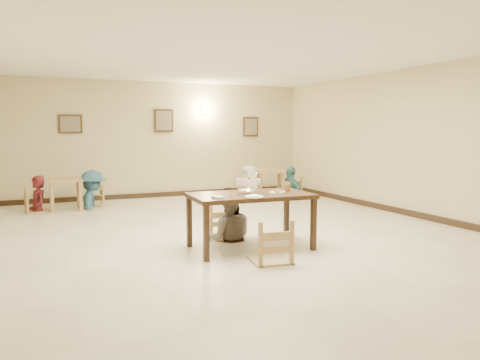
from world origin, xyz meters
name	(u,v)px	position (x,y,z in m)	size (l,w,h in m)	color
floor	(234,235)	(0.00, 0.00, 0.00)	(10.00, 10.00, 0.00)	beige
ceiling	(234,52)	(0.00, 0.00, 3.00)	(10.00, 10.00, 0.00)	white
wall_back	(160,140)	(0.00, 5.00, 1.50)	(10.00, 10.00, 0.00)	beige
wall_right	(420,143)	(4.00, 0.00, 1.50)	(10.00, 10.00, 0.00)	beige
baseboard_back	(161,194)	(0.00, 4.97, 0.06)	(8.00, 0.06, 0.12)	black
baseboard_right	(416,214)	(3.97, 0.00, 0.06)	(0.06, 10.00, 0.12)	black
picture_a	(70,124)	(-2.20, 4.96, 1.90)	(0.55, 0.04, 0.45)	#382815
picture_b	(164,121)	(0.10, 4.96, 2.00)	(0.50, 0.04, 0.60)	#382815
picture_c	(251,127)	(2.60, 4.96, 1.85)	(0.45, 0.04, 0.55)	#382815
wall_sconce	(204,110)	(1.20, 4.96, 2.30)	(0.16, 0.05, 0.22)	#FFD88C
main_table	(250,199)	(-0.13, -0.93, 0.74)	(1.78, 1.05, 0.82)	#382316
chair_far	(226,209)	(-0.20, -0.15, 0.48)	(0.45, 0.45, 0.96)	tan
chair_near	(270,221)	(-0.18, -1.67, 0.55)	(0.51, 0.51, 1.10)	tan
main_diner	(228,188)	(-0.20, -0.24, 0.83)	(0.81, 0.63, 1.67)	gray
curry_warmer	(248,182)	(-0.18, -0.97, 1.00)	(0.38, 0.34, 0.31)	silver
rice_plate_far	(246,191)	(-0.08, -0.68, 0.83)	(0.26, 0.26, 0.06)	white
rice_plate_near	(254,196)	(-0.25, -1.31, 0.83)	(0.26, 0.26, 0.06)	white
fried_plate	(277,192)	(0.25, -1.05, 0.84)	(0.26, 0.26, 0.06)	white
chili_dish	(232,195)	(-0.45, -1.00, 0.83)	(0.11, 0.11, 0.02)	white
napkin_cutlery	(218,197)	(-0.73, -1.18, 0.83)	(0.19, 0.25, 0.03)	white
drink_glass	(288,187)	(0.52, -0.89, 0.88)	(0.07, 0.07, 0.14)	white
bg_table_left	(65,185)	(-2.42, 3.79, 0.56)	(0.70, 0.70, 0.70)	tan
bg_table_right	(270,175)	(2.61, 3.77, 0.58)	(0.90, 0.90, 0.72)	tan
bg_chair_ll	(37,188)	(-3.00, 3.75, 0.51)	(0.48, 0.48, 1.03)	tan
bg_chair_lr	(92,187)	(-1.85, 3.86, 0.48)	(0.45, 0.45, 0.97)	tan
bg_chair_rl	(250,178)	(2.00, 3.71, 0.53)	(0.49, 0.49, 1.05)	tan
bg_chair_rr	(291,178)	(3.21, 3.72, 0.49)	(0.46, 0.46, 0.98)	tan
bg_diner_a	(37,176)	(-3.00, 3.75, 0.78)	(0.57, 0.38, 1.57)	#561920
bg_diner_b	(92,170)	(-1.85, 3.86, 0.86)	(1.10, 0.64, 1.71)	#3E6B88
bg_diner_c	(250,165)	(2.00, 3.71, 0.86)	(0.84, 0.55, 1.71)	silver
bg_diner_d	(291,166)	(3.21, 3.72, 0.80)	(0.93, 0.39, 1.59)	teal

